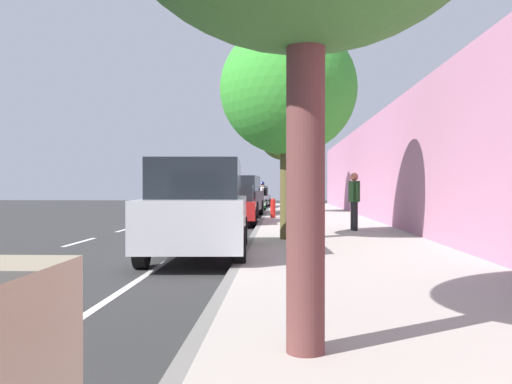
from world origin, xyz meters
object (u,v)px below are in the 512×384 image
parked_suv_silver_second (199,208)px  cyclist_with_backpack (263,194)px  parked_sedan_red_mid (233,205)px  fire_hydrant (273,208)px  parked_sedan_grey_farthest (255,197)px  pedestrian_on_phone (354,198)px  street_tree_mid_block (288,90)px  bicycle_at_curb (259,206)px  parked_suv_black_far (241,195)px  street_tree_far_end (284,138)px

parked_suv_silver_second → cyclist_with_backpack: 18.83m
parked_suv_silver_second → parked_sedan_red_mid: bearing=90.9°
fire_hydrant → parked_sedan_grey_farthest: bearing=96.3°
parked_suv_silver_second → pedestrian_on_phone: 6.67m
pedestrian_on_phone → parked_sedan_grey_farthest: bearing=101.8°
fire_hydrant → cyclist_with_backpack: bearing=95.6°
parked_sedan_grey_farthest → pedestrian_on_phone: pedestrian_on_phone is taller
cyclist_with_backpack → pedestrian_on_phone: (3.22, -13.41, 0.05)m
cyclist_with_backpack → street_tree_mid_block: 16.40m
parked_sedan_red_mid → cyclist_with_backpack: (0.83, 9.43, 0.32)m
bicycle_at_curb → cyclist_with_backpack: size_ratio=0.97×
bicycle_at_curb → fire_hydrant: bearing=-83.0°
parked_suv_black_far → street_tree_far_end: 3.83m
parked_sedan_red_mid → street_tree_mid_block: bearing=-73.2°
street_tree_mid_block → parked_sedan_grey_farthest: bearing=95.0°
parked_sedan_grey_farthest → pedestrian_on_phone: 19.17m
street_tree_far_end → pedestrian_on_phone: (2.04, -11.16, -2.85)m
parked_sedan_grey_farthest → bicycle_at_curb: bearing=-84.7°
fire_hydrant → parked_suv_black_far: bearing=115.4°
bicycle_at_curb → street_tree_far_end: bearing=-62.5°
parked_sedan_red_mid → parked_suv_black_far: bearing=91.3°
street_tree_mid_block → fire_hydrant: size_ratio=6.53×
parked_suv_silver_second → bicycle_at_curb: bearing=88.6°
pedestrian_on_phone → parked_suv_silver_second: bearing=-125.9°
parked_suv_silver_second → street_tree_far_end: street_tree_far_end is taller
parked_suv_silver_second → street_tree_mid_block: 4.38m
bicycle_at_curb → fire_hydrant: fire_hydrant is taller
parked_sedan_grey_farthest → street_tree_far_end: street_tree_far_end is taller
street_tree_far_end → fire_hydrant: 5.75m
parked_suv_black_far → bicycle_at_curb: bearing=79.1°
street_tree_mid_block → street_tree_far_end: (0.00, 13.86, 0.06)m
parked_suv_silver_second → parked_suv_black_far: bearing=91.0°
cyclist_with_backpack → parked_sedan_red_mid: bearing=-95.0°
parked_sedan_red_mid → cyclist_with_backpack: size_ratio=2.54×
parked_suv_black_far → street_tree_mid_block: size_ratio=0.87×
parked_suv_silver_second → pedestrian_on_phone: bearing=54.1°
parked_sedan_grey_farthest → street_tree_far_end: (1.87, -7.60, 3.22)m
bicycle_at_curb → parked_suv_black_far: bearing=-100.9°
parked_sedan_grey_farthest → fire_hydrant: bearing=-83.7°
bicycle_at_curb → street_tree_mid_block: street_tree_mid_block is taller
bicycle_at_curb → street_tree_far_end: street_tree_far_end is taller
parked_sedan_red_mid → parked_suv_black_far: size_ratio=0.93×
street_tree_mid_block → cyclist_with_backpack: bearing=94.2°
pedestrian_on_phone → parked_suv_black_far: bearing=112.7°
parked_sedan_grey_farthest → street_tree_far_end: 8.47m
parked_suv_black_far → fire_hydrant: 3.84m
parked_suv_silver_second → street_tree_far_end: bearing=83.5°
parked_sedan_grey_farthest → bicycle_at_curb: size_ratio=2.64×
street_tree_far_end → street_tree_mid_block: bearing=-90.0°
parked_sedan_grey_farthest → pedestrian_on_phone: size_ratio=2.57×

